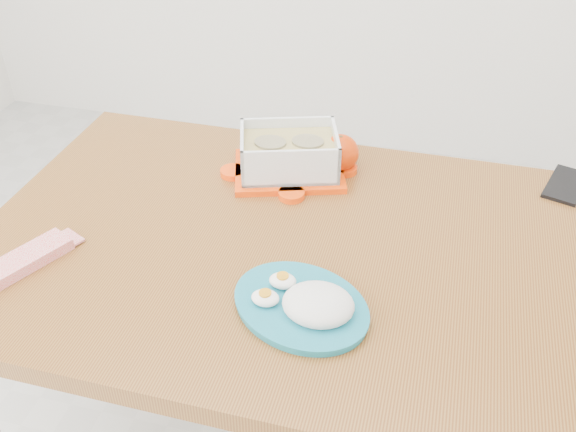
% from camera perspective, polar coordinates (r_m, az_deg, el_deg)
% --- Properties ---
extents(dining_table, '(1.18, 0.79, 0.75)m').
position_cam_1_polar(dining_table, '(1.26, -0.00, -5.92)').
color(dining_table, brown).
rests_on(dining_table, ground).
extents(food_container, '(0.27, 0.24, 0.10)m').
position_cam_1_polar(food_container, '(1.37, 0.09, 5.53)').
color(food_container, '#FB4207').
rests_on(food_container, dining_table).
extents(orange_fruit, '(0.08, 0.08, 0.08)m').
position_cam_1_polar(orange_fruit, '(1.39, 4.64, 5.61)').
color(orange_fruit, red).
rests_on(orange_fruit, dining_table).
extents(rice_plate, '(0.31, 0.31, 0.06)m').
position_cam_1_polar(rice_plate, '(1.05, 1.63, -7.72)').
color(rice_plate, '#19758C').
rests_on(rice_plate, dining_table).
extents(candy_bar, '(0.15, 0.23, 0.02)m').
position_cam_1_polar(candy_bar, '(1.22, -23.48, -4.30)').
color(candy_bar, red).
rests_on(candy_bar, dining_table).
extents(smartphone, '(0.11, 0.15, 0.01)m').
position_cam_1_polar(smartphone, '(1.47, 23.49, 2.55)').
color(smartphone, black).
rests_on(smartphone, dining_table).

